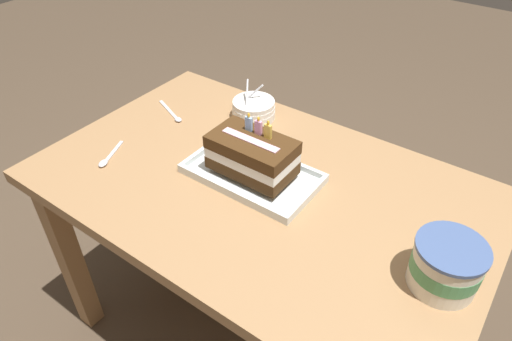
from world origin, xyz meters
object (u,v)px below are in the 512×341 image
(bowl_stack, at_px, (254,109))
(serving_spoon_by_bowls, at_px, (106,160))
(serving_spoon_near_tray, at_px, (174,115))
(ice_cream_tub, at_px, (446,265))
(foil_tray, at_px, (252,175))
(birthday_cake, at_px, (252,154))

(bowl_stack, relative_size, serving_spoon_by_bowls, 1.07)
(bowl_stack, height_order, serving_spoon_near_tray, bowl_stack)
(ice_cream_tub, relative_size, serving_spoon_by_bowls, 1.13)
(foil_tray, xyz_separation_m, birthday_cake, (0.00, 0.00, 0.07))
(serving_spoon_near_tray, relative_size, serving_spoon_by_bowls, 1.19)
(bowl_stack, bearing_deg, foil_tray, -54.76)
(foil_tray, distance_m, serving_spoon_near_tray, 0.39)
(birthday_cake, xyz_separation_m, serving_spoon_near_tray, (-0.38, 0.10, -0.07))
(foil_tray, height_order, birthday_cake, birthday_cake)
(ice_cream_tub, distance_m, serving_spoon_by_bowls, 0.90)
(birthday_cake, height_order, ice_cream_tub, birthday_cake)
(foil_tray, xyz_separation_m, serving_spoon_near_tray, (-0.38, 0.10, -0.00))
(birthday_cake, relative_size, bowl_stack, 1.61)
(bowl_stack, xyz_separation_m, serving_spoon_near_tray, (-0.21, -0.14, -0.02))
(bowl_stack, bearing_deg, serving_spoon_by_bowls, -114.69)
(bowl_stack, distance_m, serving_spoon_near_tray, 0.25)
(ice_cream_tub, bearing_deg, birthday_cake, 174.03)
(birthday_cake, xyz_separation_m, bowl_stack, (-0.17, 0.24, -0.04))
(bowl_stack, bearing_deg, ice_cream_tub, -23.36)
(foil_tray, xyz_separation_m, bowl_stack, (-0.17, 0.24, 0.02))
(bowl_stack, xyz_separation_m, serving_spoon_by_bowls, (-0.20, -0.43, -0.02))
(bowl_stack, xyz_separation_m, ice_cream_tub, (0.69, -0.30, 0.03))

